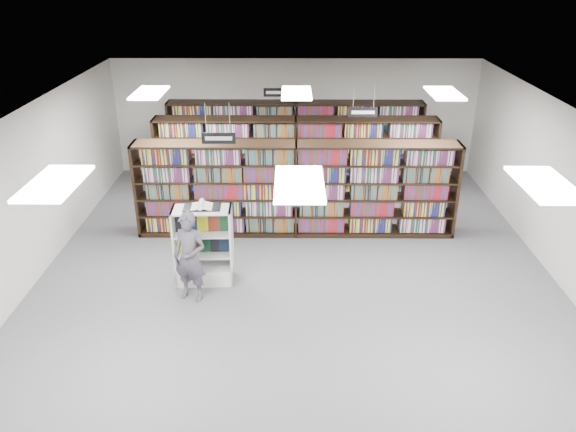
{
  "coord_description": "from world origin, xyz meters",
  "views": [
    {
      "loc": [
        -0.09,
        -9.38,
        5.69
      ],
      "look_at": [
        -0.16,
        0.5,
        1.1
      ],
      "focal_mm": 35.0,
      "sensor_mm": 36.0,
      "label": 1
    }
  ],
  "objects_px": {
    "endcap_display": "(205,257)",
    "bookshelf_row_near": "(296,189)",
    "open_book": "(202,206)",
    "shopper": "(190,257)"
  },
  "relations": [
    {
      "from": "bookshelf_row_near",
      "to": "open_book",
      "type": "distance_m",
      "value": 2.73
    },
    {
      "from": "bookshelf_row_near",
      "to": "shopper",
      "type": "relative_size",
      "value": 4.14
    },
    {
      "from": "endcap_display",
      "to": "shopper",
      "type": "bearing_deg",
      "value": -105.61
    },
    {
      "from": "bookshelf_row_near",
      "to": "shopper",
      "type": "bearing_deg",
      "value": -125.05
    },
    {
      "from": "open_book",
      "to": "endcap_display",
      "type": "bearing_deg",
      "value": -114.04
    },
    {
      "from": "bookshelf_row_near",
      "to": "open_book",
      "type": "bearing_deg",
      "value": -130.37
    },
    {
      "from": "bookshelf_row_near",
      "to": "open_book",
      "type": "xyz_separation_m",
      "value": [
        -1.74,
        -2.04,
        0.5
      ]
    },
    {
      "from": "bookshelf_row_near",
      "to": "shopper",
      "type": "xyz_separation_m",
      "value": [
        -1.89,
        -2.7,
        -0.2
      ]
    },
    {
      "from": "open_book",
      "to": "shopper",
      "type": "relative_size",
      "value": 0.41
    },
    {
      "from": "endcap_display",
      "to": "bookshelf_row_near",
      "type": "bearing_deg",
      "value": 47.43
    }
  ]
}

